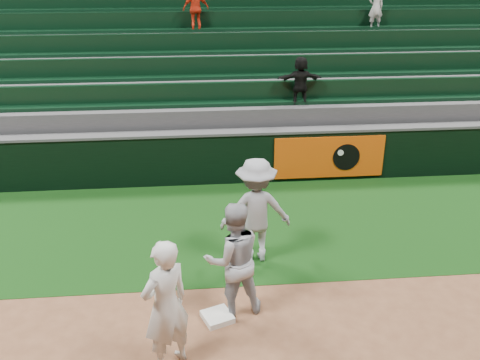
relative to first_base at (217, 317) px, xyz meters
name	(u,v)px	position (x,y,z in m)	size (l,w,h in m)	color
ground	(211,324)	(-0.11, -0.10, -0.05)	(70.00, 70.00, 0.00)	brown
foul_grass	(204,227)	(-0.11, 2.90, -0.04)	(36.00, 4.20, 0.01)	black
first_base	(217,317)	(0.00, 0.00, 0.00)	(0.41, 0.41, 0.09)	white
first_baseman	(166,306)	(-0.69, -0.85, 0.89)	(0.68, 0.45, 1.88)	silver
baserunner	(233,259)	(0.26, 0.21, 0.86)	(0.88, 0.69, 1.81)	#9C9FA6
base_coach	(256,211)	(0.77, 1.65, 0.91)	(1.22, 0.70, 1.90)	#91959E
field_wall	(202,157)	(-0.08, 5.09, 0.59)	(36.00, 0.45, 1.25)	black
stadium_seating	(196,75)	(-0.11, 8.87, 1.66)	(36.00, 5.95, 5.13)	#37373A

